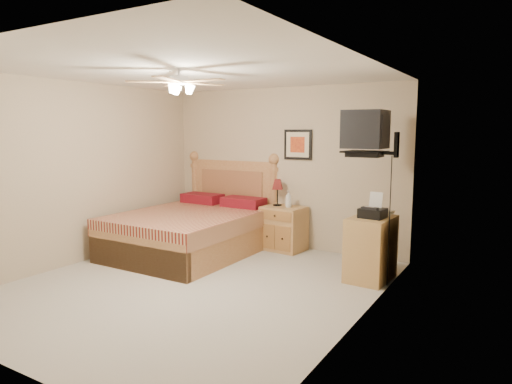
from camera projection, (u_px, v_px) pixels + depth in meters
floor at (195, 285)px, 5.45m from camera, size 4.50×4.50×0.00m
ceiling at (191, 71)px, 5.11m from camera, size 4.00×4.50×0.04m
wall_back at (283, 168)px, 7.19m from camera, size 4.00×0.04×2.50m
wall_front at (1, 211)px, 3.37m from camera, size 4.00×0.04×2.50m
wall_left at (79, 173)px, 6.30m from camera, size 0.04×4.50×2.50m
wall_right at (361, 194)px, 4.26m from camera, size 0.04×4.50×2.50m
bed at (190, 205)px, 6.79m from camera, size 1.75×2.29×1.48m
nightstand at (284, 228)px, 7.03m from camera, size 0.67×0.52×0.68m
table_lamp at (277, 192)px, 7.06m from camera, size 0.29×0.29×0.41m
lotion_bottle at (289, 199)px, 6.90m from camera, size 0.12×0.12×0.26m
framed_picture at (298, 145)px, 6.99m from camera, size 0.46×0.04×0.46m
dresser at (371, 249)px, 5.61m from camera, size 0.51×0.70×0.79m
fax_machine at (373, 205)px, 5.50m from camera, size 0.31×0.33×0.30m
magazine_lower at (375, 213)px, 5.77m from camera, size 0.21×0.28×0.03m
magazine_upper at (375, 211)px, 5.77m from camera, size 0.26×0.32×0.02m
wall_tv at (378, 133)px, 5.45m from camera, size 0.56×0.46×0.58m
ceiling_fan at (179, 82)px, 4.96m from camera, size 1.14×1.14×0.28m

